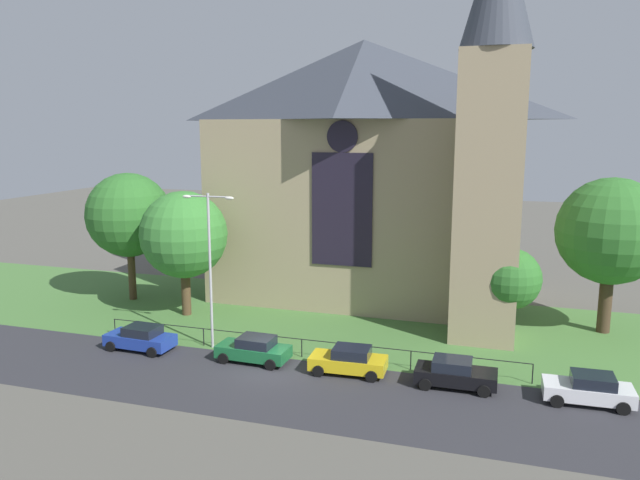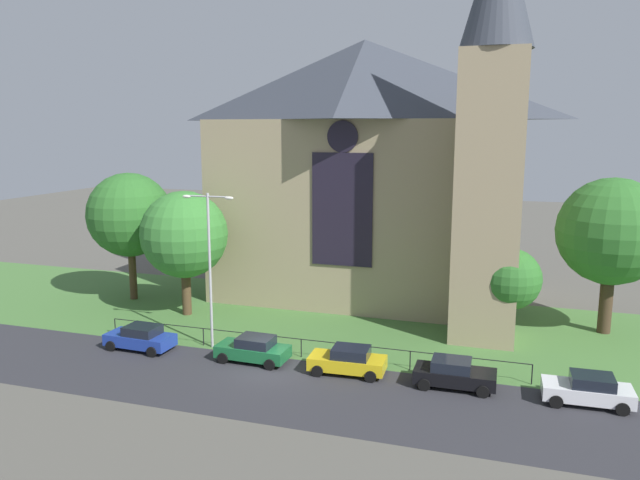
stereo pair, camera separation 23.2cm
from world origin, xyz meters
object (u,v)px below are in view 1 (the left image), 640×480
at_px(tree_left_far, 129,215).
at_px(parked_car_black, 455,373).
at_px(streetlamp_near, 210,253).
at_px(tree_right_far, 611,232).
at_px(parked_car_green, 254,349).
at_px(church_building, 370,169).
at_px(tree_right_near, 510,279).
at_px(parked_car_yellow, 349,360).
at_px(parked_car_white, 589,389).
at_px(tree_left_near, 184,235).
at_px(parked_car_blue, 141,338).

height_order(tree_left_far, parked_car_black, tree_left_far).
relative_size(tree_left_far, streetlamp_near, 1.04).
xyz_separation_m(tree_right_far, parked_car_green, (-20.04, -11.89, -6.03)).
bearing_deg(tree_left_far, tree_right_far, 4.15).
bearing_deg(tree_right_far, church_building, 167.42).
height_order(church_building, tree_left_far, church_building).
height_order(tree_right_near, tree_left_far, tree_left_far).
xyz_separation_m(parked_car_yellow, parked_car_white, (12.22, -0.11, 0.00)).
distance_m(tree_left_near, parked_car_green, 12.07).
relative_size(streetlamp_near, parked_car_green, 2.26).
xyz_separation_m(tree_left_far, parked_car_green, (14.52, -9.38, -5.98)).
bearing_deg(streetlamp_near, tree_right_far, 24.09).
bearing_deg(parked_car_green, parked_car_yellow, -178.80).
bearing_deg(parked_car_black, tree_left_far, 159.04).
height_order(streetlamp_near, parked_car_green, streetlamp_near).
bearing_deg(tree_left_far, church_building, 19.51).
bearing_deg(tree_right_far, parked_car_black, -125.57).
bearing_deg(parked_car_black, parked_car_white, -1.16).
bearing_deg(parked_car_green, parked_car_black, -179.04).
distance_m(tree_left_far, parked_car_black, 28.29).
bearing_deg(streetlamp_near, tree_right_near, 20.24).
distance_m(tree_left_far, parked_car_white, 34.34).
distance_m(church_building, parked_car_blue, 21.37).
distance_m(parked_car_blue, parked_car_white, 25.33).
bearing_deg(streetlamp_near, church_building, 65.19).
height_order(church_building, tree_right_near, church_building).
height_order(tree_left_far, parked_car_white, tree_left_far).
distance_m(tree_right_far, parked_car_blue, 30.61).
bearing_deg(parked_car_black, streetlamp_near, 173.30).
relative_size(tree_left_near, parked_car_green, 2.12).
height_order(tree_left_near, tree_left_far, tree_left_far).
bearing_deg(parked_car_green, tree_left_far, -31.36).
relative_size(streetlamp_near, parked_car_white, 2.25).
bearing_deg(tree_left_near, parked_car_black, -19.74).
distance_m(tree_left_near, tree_right_far, 28.85).
bearing_deg(parked_car_yellow, tree_left_far, -27.73).
height_order(tree_right_near, parked_car_white, tree_right_near).
height_order(streetlamp_near, parked_car_white, streetlamp_near).
bearing_deg(streetlamp_near, parked_car_blue, -157.15).
relative_size(church_building, parked_car_green, 6.12).
bearing_deg(parked_car_green, tree_left_near, -38.41).
xyz_separation_m(tree_right_near, tree_left_far, (-28.48, 1.57, 2.61)).
height_order(parked_car_blue, parked_car_yellow, same).
bearing_deg(tree_left_far, parked_car_white, -16.35).
relative_size(tree_right_far, parked_car_black, 2.44).
relative_size(tree_right_near, parked_car_black, 1.44).
height_order(tree_left_near, tree_right_far, tree_right_far).
bearing_deg(tree_right_far, tree_left_near, -170.26).
bearing_deg(tree_left_far, parked_car_blue, -53.62).
xyz_separation_m(tree_right_near, parked_car_black, (-2.50, -7.91, -3.37)).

